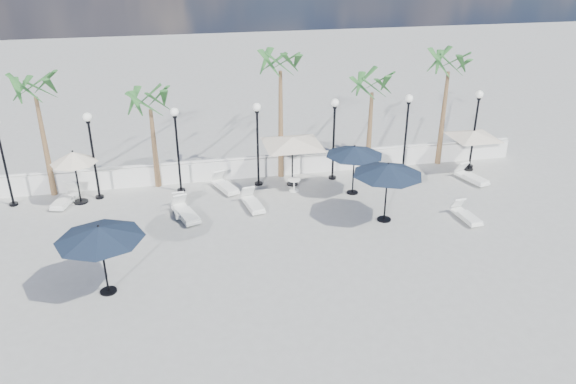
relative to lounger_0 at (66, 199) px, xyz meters
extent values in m
plane|color=gray|center=(8.35, -6.22, -0.23)|extent=(100.00, 100.00, 0.00)
cube|color=silver|center=(8.35, 1.28, 0.22)|extent=(26.00, 0.30, 0.90)
cube|color=silver|center=(8.35, 1.28, 0.74)|extent=(26.00, 0.12, 0.08)
cylinder|color=black|center=(-2.15, 0.28, -0.18)|extent=(0.36, 0.36, 0.10)
cylinder|color=black|center=(-2.15, 0.28, 1.52)|extent=(0.10, 0.10, 3.50)
cylinder|color=black|center=(1.35, 0.28, -0.18)|extent=(0.36, 0.36, 0.10)
cylinder|color=black|center=(1.35, 0.28, 1.52)|extent=(0.10, 0.10, 3.50)
cylinder|color=black|center=(1.35, 0.28, 3.22)|extent=(0.18, 0.18, 0.10)
sphere|color=white|center=(1.35, 0.28, 3.43)|extent=(0.36, 0.36, 0.36)
cylinder|color=black|center=(4.85, 0.28, -0.18)|extent=(0.36, 0.36, 0.10)
cylinder|color=black|center=(4.85, 0.28, 1.52)|extent=(0.10, 0.10, 3.50)
cylinder|color=black|center=(4.85, 0.28, 3.22)|extent=(0.18, 0.18, 0.10)
sphere|color=white|center=(4.85, 0.28, 3.43)|extent=(0.36, 0.36, 0.36)
cylinder|color=black|center=(8.35, 0.28, -0.18)|extent=(0.36, 0.36, 0.10)
cylinder|color=black|center=(8.35, 0.28, 1.52)|extent=(0.10, 0.10, 3.50)
cylinder|color=black|center=(8.35, 0.28, 3.22)|extent=(0.18, 0.18, 0.10)
sphere|color=white|center=(8.35, 0.28, 3.43)|extent=(0.36, 0.36, 0.36)
cylinder|color=black|center=(11.85, 0.28, -0.18)|extent=(0.36, 0.36, 0.10)
cylinder|color=black|center=(11.85, 0.28, 1.52)|extent=(0.10, 0.10, 3.50)
cylinder|color=black|center=(11.85, 0.28, 3.22)|extent=(0.18, 0.18, 0.10)
sphere|color=white|center=(11.85, 0.28, 3.43)|extent=(0.36, 0.36, 0.36)
cylinder|color=black|center=(15.35, 0.28, -0.18)|extent=(0.36, 0.36, 0.10)
cylinder|color=black|center=(15.35, 0.28, 1.52)|extent=(0.10, 0.10, 3.50)
cylinder|color=black|center=(15.35, 0.28, 3.22)|extent=(0.18, 0.18, 0.10)
sphere|color=white|center=(15.35, 0.28, 3.43)|extent=(0.36, 0.36, 0.36)
cylinder|color=black|center=(18.85, 0.28, -0.18)|extent=(0.36, 0.36, 0.10)
cylinder|color=black|center=(18.85, 0.28, 1.52)|extent=(0.10, 0.10, 3.50)
cylinder|color=black|center=(18.85, 0.28, 3.22)|extent=(0.18, 0.18, 0.10)
sphere|color=white|center=(18.85, 0.28, 3.43)|extent=(0.36, 0.36, 0.36)
cone|color=brown|center=(-0.65, 1.08, 1.97)|extent=(0.28, 0.28, 4.40)
cone|color=brown|center=(3.85, 1.08, 1.57)|extent=(0.28, 0.28, 3.60)
cone|color=brown|center=(9.55, 1.08, 2.27)|extent=(0.28, 0.28, 5.00)
cone|color=brown|center=(13.85, 1.08, 1.67)|extent=(0.28, 0.28, 3.80)
cone|color=brown|center=(17.55, 1.08, 2.07)|extent=(0.28, 0.28, 4.60)
cube|color=silver|center=(-0.01, -0.02, -0.08)|extent=(1.08, 1.87, 0.10)
cube|color=silver|center=(-0.07, -0.25, 0.02)|extent=(0.88, 1.31, 0.10)
cube|color=silver|center=(0.20, 0.67, 0.27)|extent=(0.65, 0.56, 0.55)
cube|color=silver|center=(4.75, -1.85, -0.10)|extent=(0.68, 1.66, 0.09)
cube|color=silver|center=(4.77, -2.07, 0.00)|extent=(0.60, 1.13, 0.09)
cube|color=silver|center=(4.69, -1.20, 0.23)|extent=(0.54, 0.43, 0.51)
cube|color=silver|center=(4.95, -2.40, -0.08)|extent=(1.15, 1.95, 0.10)
cube|color=silver|center=(5.03, -2.64, 0.03)|extent=(0.93, 1.37, 0.10)
cube|color=silver|center=(4.72, -1.69, 0.29)|extent=(0.69, 0.59, 0.58)
cube|color=silver|center=(7.74, -2.03, -0.09)|extent=(0.84, 1.77, 0.09)
cube|color=silver|center=(7.78, -2.26, 0.01)|extent=(0.71, 1.22, 0.09)
cube|color=silver|center=(7.63, -1.35, 0.25)|extent=(0.59, 0.48, 0.53)
cube|color=silver|center=(6.79, -0.02, -0.09)|extent=(1.16, 1.83, 0.09)
cube|color=silver|center=(6.88, -0.24, 0.02)|extent=(0.93, 1.29, 0.09)
cube|color=silver|center=(6.54, 0.64, 0.26)|extent=(0.66, 0.58, 0.54)
cube|color=silver|center=(15.97, -4.84, -0.10)|extent=(0.67, 1.64, 0.09)
cube|color=silver|center=(15.99, -5.06, 0.00)|extent=(0.59, 1.12, 0.09)
cube|color=silver|center=(15.91, -4.19, 0.22)|extent=(0.53, 0.42, 0.50)
cube|color=silver|center=(18.09, -1.37, -0.09)|extent=(1.04, 1.82, 0.09)
cube|color=silver|center=(18.15, -1.59, 0.01)|extent=(0.85, 1.27, 0.09)
cube|color=silver|center=(17.89, -0.69, 0.26)|extent=(0.63, 0.54, 0.54)
cylinder|color=silver|center=(0.33, -0.02, -0.21)|extent=(0.37, 0.37, 0.03)
cylinder|color=silver|center=(0.33, -0.02, -0.01)|extent=(0.05, 0.05, 0.44)
cylinder|color=silver|center=(0.33, -0.02, 0.22)|extent=(0.48, 0.48, 0.03)
cylinder|color=silver|center=(9.79, -0.70, -0.21)|extent=(0.44, 0.44, 0.03)
cylinder|color=silver|center=(9.79, -0.70, 0.03)|extent=(0.07, 0.07, 0.52)
cylinder|color=silver|center=(9.79, -0.70, 0.31)|extent=(0.57, 0.57, 0.03)
cylinder|color=black|center=(2.30, -7.11, -0.20)|extent=(0.53, 0.53, 0.06)
cylinder|color=black|center=(2.30, -7.11, 0.94)|extent=(0.07, 0.07, 2.33)
cone|color=black|center=(2.30, -7.11, 1.93)|extent=(2.76, 2.76, 0.43)
sphere|color=black|center=(2.30, -7.11, 2.17)|extent=(0.08, 0.08, 0.08)
cylinder|color=black|center=(12.28, -1.46, -0.20)|extent=(0.50, 0.50, 0.05)
cylinder|color=black|center=(12.28, -1.46, 0.85)|extent=(0.06, 0.06, 2.16)
cone|color=black|center=(12.28, -1.46, 1.77)|extent=(2.51, 2.51, 0.40)
sphere|color=black|center=(12.28, -1.46, 1.99)|extent=(0.07, 0.07, 0.07)
cylinder|color=black|center=(12.73, -4.20, -0.20)|extent=(0.56, 0.56, 0.06)
cylinder|color=black|center=(12.73, -4.20, 0.96)|extent=(0.07, 0.07, 2.38)
cone|color=black|center=(12.73, -4.20, 1.97)|extent=(2.78, 2.78, 0.45)
sphere|color=black|center=(12.73, -4.20, 2.22)|extent=(0.08, 0.08, 0.08)
cylinder|color=black|center=(9.86, -0.02, -0.20)|extent=(0.51, 0.51, 0.06)
cylinder|color=black|center=(9.86, -0.02, 0.90)|extent=(0.07, 0.07, 2.26)
pyramid|color=beige|center=(9.86, -0.02, 2.06)|extent=(5.01, 5.01, 0.34)
cylinder|color=black|center=(18.65, -0.02, -0.20)|extent=(0.45, 0.45, 0.05)
cylinder|color=black|center=(18.65, -0.02, 0.74)|extent=(0.06, 0.06, 1.94)
pyramid|color=beige|center=(18.65, -0.02, 1.73)|extent=(4.21, 4.21, 0.30)
cylinder|color=black|center=(0.60, -0.02, -0.20)|extent=(0.60, 0.60, 0.06)
cylinder|color=black|center=(0.60, -0.02, 0.90)|extent=(0.08, 0.08, 2.26)
cone|color=beige|center=(0.60, -0.02, 1.84)|extent=(1.94, 1.94, 0.48)
sphere|color=black|center=(0.60, -0.02, 2.11)|extent=(0.09, 0.09, 0.09)
camera|label=1|loc=(4.89, -22.98, 10.24)|focal=35.00mm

